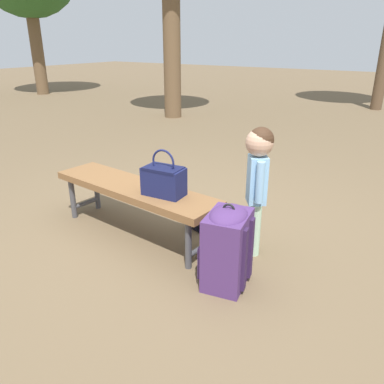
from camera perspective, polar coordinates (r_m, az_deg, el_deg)
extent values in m
plane|color=brown|center=(3.39, -2.21, -6.15)|extent=(40.00, 40.00, 0.00)
cube|color=brown|center=(3.25, -8.61, 0.49)|extent=(1.63, 0.54, 0.06)
cylinder|color=#47474C|center=(3.01, 2.83, -5.76)|extent=(0.05, 0.05, 0.39)
cylinder|color=#47474C|center=(2.82, -0.55, -7.83)|extent=(0.05, 0.05, 0.39)
cylinder|color=#47474C|center=(3.92, -13.98, 0.32)|extent=(0.05, 0.05, 0.39)
cylinder|color=#47474C|center=(3.77, -17.30, -0.90)|extent=(0.05, 0.05, 0.39)
cylinder|color=#47474C|center=(2.96, 1.19, -8.37)|extent=(0.07, 0.28, 0.04)
cylinder|color=#47474C|center=(3.88, -15.47, -1.58)|extent=(0.07, 0.28, 0.04)
cube|color=#191E4C|center=(2.98, -4.21, 1.56)|extent=(0.33, 0.21, 0.22)
cube|color=#131639|center=(2.94, -4.27, 3.48)|extent=(0.30, 0.21, 0.02)
torus|color=#191E4C|center=(2.93, -4.30, 4.50)|extent=(0.20, 0.03, 0.20)
cylinder|color=#B2D8B2|center=(3.02, 9.36, -5.60)|extent=(0.08, 0.08, 0.43)
cylinder|color=#B2D8B2|center=(3.11, 9.01, -4.75)|extent=(0.08, 0.08, 0.43)
ellipsoid|color=white|center=(3.11, 8.78, -8.77)|extent=(0.10, 0.09, 0.04)
ellipsoid|color=white|center=(3.19, 8.45, -7.86)|extent=(0.10, 0.09, 0.04)
cube|color=#8CBFE5|center=(2.91, 9.65, 1.81)|extent=(0.20, 0.20, 0.37)
cylinder|color=#8CBFE5|center=(2.80, 10.09, 1.42)|extent=(0.06, 0.06, 0.31)
cylinder|color=#8CBFE5|center=(3.00, 9.28, 2.83)|extent=(0.06, 0.06, 0.31)
sphere|color=tan|center=(2.82, 10.01, 7.24)|extent=(0.20, 0.20, 0.20)
sphere|color=#3F2819|center=(2.82, 10.24, 7.64)|extent=(0.19, 0.19, 0.19)
cube|color=#4C2D66|center=(2.63, 5.24, -8.55)|extent=(0.32, 0.40, 0.52)
ellipsoid|color=#4C2D66|center=(2.51, 5.44, -3.62)|extent=(0.31, 0.38, 0.12)
cube|color=#311D42|center=(2.71, 2.14, -9.41)|extent=(0.08, 0.25, 0.24)
cube|color=#311D42|center=(2.53, 7.81, -9.99)|extent=(0.03, 0.06, 0.45)
cube|color=#311D42|center=(2.67, 8.73, -8.28)|extent=(0.03, 0.06, 0.45)
torus|color=black|center=(2.49, 5.47, -2.64)|extent=(0.09, 0.03, 0.09)
cube|color=black|center=(3.40, 1.37, -3.60)|extent=(0.20, 0.17, 0.26)
ellipsoid|color=black|center=(3.35, 1.39, -1.70)|extent=(0.19, 0.16, 0.06)
cube|color=black|center=(3.46, 2.25, -3.83)|extent=(0.12, 0.05, 0.12)
cube|color=black|center=(3.38, 0.05, -3.73)|extent=(0.03, 0.02, 0.22)
cube|color=black|center=(3.33, 0.96, -4.17)|extent=(0.03, 0.02, 0.22)
torus|color=black|center=(3.34, 1.40, -1.34)|extent=(0.02, 0.04, 0.04)
cylinder|color=brown|center=(8.43, -3.04, 22.22)|extent=(0.36, 0.36, 3.31)
cylinder|color=brown|center=(13.01, -22.07, 19.32)|extent=(0.35, 0.35, 2.71)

